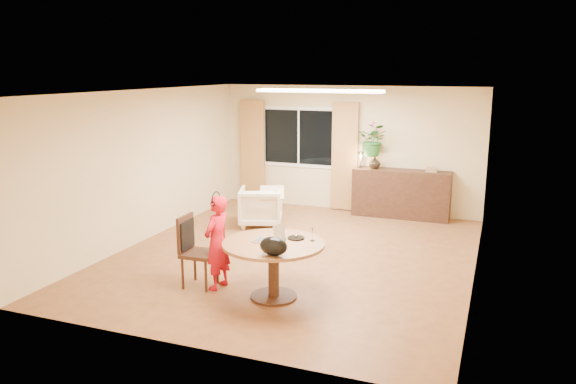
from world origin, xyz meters
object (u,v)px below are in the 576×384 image
object	(u,v)px
dining_table	(274,254)
sideboard	(401,194)
armchair	(261,207)
child	(217,243)
dining_chair	(200,252)

from	to	relation	value
dining_table	sideboard	world-z (taller)	sideboard
armchair	sideboard	world-z (taller)	sideboard
dining_table	armchair	size ratio (longest dim) A/B	1.65
dining_table	sideboard	distance (m)	4.77
armchair	sideboard	size ratio (longest dim) A/B	0.42
child	armchair	size ratio (longest dim) A/B	1.60
sideboard	armchair	bearing A→B (deg)	-146.87
child	sideboard	world-z (taller)	child
dining_table	dining_chair	bearing A→B (deg)	179.53
child	dining_table	bearing A→B (deg)	94.06
sideboard	child	bearing A→B (deg)	-109.81
dining_table	armchair	world-z (taller)	dining_table
dining_table	sideboard	xyz separation A→B (m)	(0.84, 4.70, -0.11)
sideboard	dining_chair	bearing A→B (deg)	-112.41
dining_chair	child	xyz separation A→B (m)	(0.26, 0.03, 0.15)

